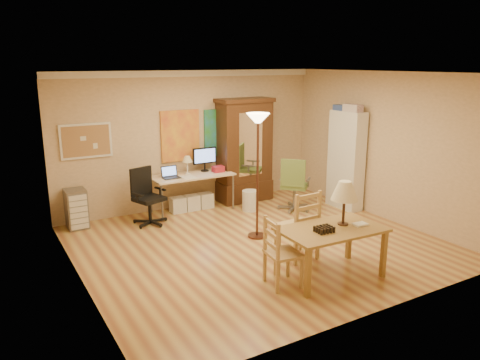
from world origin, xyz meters
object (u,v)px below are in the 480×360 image
dining_table (336,218)px  armoire (244,157)px  computer_desk (193,188)px  bookshelf (346,161)px  office_chair_green (294,196)px  office_chair_black (149,209)px

dining_table → armoire: size_ratio=0.66×
computer_desk → bookshelf: 3.07m
computer_desk → office_chair_green: bearing=-31.0°
office_chair_black → armoire: 2.39m
armoire → office_chair_green: bearing=-66.4°
dining_table → armoire: (0.76, 3.71, 0.11)m
bookshelf → armoire: bearing=135.4°
office_chair_green → bookshelf: (0.99, -0.34, 0.68)m
dining_table → office_chair_black: dining_table is taller
office_chair_black → computer_desk: bearing=17.7°
office_chair_black → armoire: (2.26, 0.41, 0.66)m
dining_table → bookshelf: (2.24, 2.25, 0.14)m
office_chair_green → armoire: 1.37m
office_chair_green → bookshelf: bearing=-19.2°
dining_table → office_chair_green: size_ratio=1.34×
computer_desk → bookshelf: (2.70, -1.37, 0.52)m
dining_table → bookshelf: 3.18m
computer_desk → office_chair_black: 1.10m
computer_desk → office_chair_black: bearing=-162.3°
office_chair_black → office_chair_green: bearing=-14.2°
office_chair_black → office_chair_green: 2.83m
computer_desk → office_chair_black: computer_desk is taller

